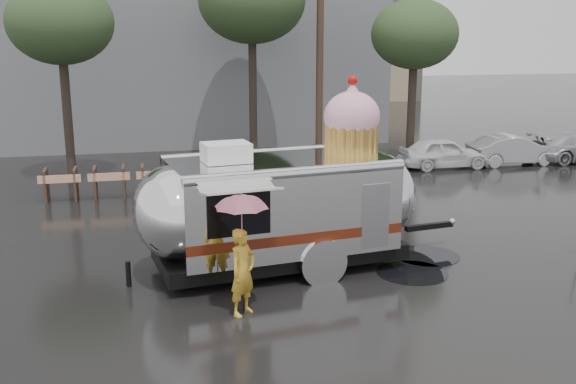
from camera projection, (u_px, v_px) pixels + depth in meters
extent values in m
plane|color=black|center=(378.00, 302.00, 13.51)|extent=(120.00, 120.00, 0.00)
cylinder|color=black|center=(412.00, 273.00, 15.10)|extent=(1.60, 1.60, 0.01)
cylinder|color=black|center=(427.00, 256.00, 16.21)|extent=(1.58, 1.58, 0.01)
cube|color=slate|center=(144.00, 4.00, 33.89)|extent=(22.00, 12.00, 13.00)
cylinder|color=#473323|center=(320.00, 50.00, 26.24)|extent=(0.28, 0.28, 9.00)
cylinder|color=#382D26|center=(66.00, 98.00, 23.69)|extent=(0.32, 0.32, 5.85)
ellipsoid|color=#273E1F|center=(60.00, 22.00, 23.07)|extent=(3.64, 3.64, 2.86)
cylinder|color=#382D26|center=(253.00, 78.00, 26.93)|extent=(0.32, 0.32, 6.75)
ellipsoid|color=#273E1F|center=(252.00, 0.00, 26.22)|extent=(4.20, 4.20, 3.30)
cylinder|color=#382D26|center=(412.00, 97.00, 26.45)|extent=(0.32, 0.32, 5.40)
ellipsoid|color=#273E1F|center=(415.00, 34.00, 25.88)|extent=(3.36, 3.36, 2.64)
cube|color=#473323|center=(46.00, 185.00, 21.31)|extent=(0.08, 0.80, 1.00)
cube|color=#473323|center=(76.00, 183.00, 21.50)|extent=(0.08, 0.80, 1.00)
cube|color=#E5590C|center=(59.00, 179.00, 20.99)|extent=(1.30, 0.04, 0.25)
cube|color=#473323|center=(95.00, 183.00, 21.63)|extent=(0.08, 0.80, 1.00)
cube|color=#473323|center=(124.00, 181.00, 21.81)|extent=(0.08, 0.80, 1.00)
cube|color=#E5590C|center=(109.00, 177.00, 21.30)|extent=(1.30, 0.04, 0.25)
cube|color=#473323|center=(143.00, 180.00, 21.94)|extent=(0.08, 0.80, 1.00)
cube|color=#473323|center=(171.00, 179.00, 22.13)|extent=(0.08, 0.80, 1.00)
cube|color=#E5590C|center=(157.00, 175.00, 21.61)|extent=(1.30, 0.04, 0.25)
imported|color=silver|center=(444.00, 150.00, 26.19)|extent=(4.00, 1.80, 1.40)
imported|color=#B2B2B7|center=(514.00, 147.00, 26.81)|extent=(4.00, 1.80, 1.40)
cube|color=silver|center=(279.00, 202.00, 15.12)|extent=(5.15, 3.20, 1.98)
ellipsoid|color=silver|center=(375.00, 193.00, 15.95)|extent=(2.00, 2.74, 1.98)
ellipsoid|color=silver|center=(172.00, 212.00, 14.29)|extent=(2.00, 2.74, 1.98)
cube|color=black|center=(279.00, 251.00, 15.40)|extent=(5.76, 2.97, 0.33)
cylinder|color=black|center=(321.00, 264.00, 14.56)|extent=(0.80, 0.35, 0.77)
cylinder|color=black|center=(285.00, 234.00, 16.62)|extent=(0.80, 0.35, 0.77)
cylinder|color=silver|center=(324.00, 264.00, 14.40)|extent=(1.06, 0.26, 1.06)
cube|color=black|center=(429.00, 226.00, 16.71)|extent=(1.33, 0.32, 0.13)
sphere|color=silver|center=(452.00, 222.00, 16.93)|extent=(0.20, 0.20, 0.18)
cylinder|color=black|center=(128.00, 274.00, 14.26)|extent=(0.12, 0.12, 0.55)
cube|color=#501A0C|center=(300.00, 239.00, 14.09)|extent=(4.79, 0.73, 0.22)
cube|color=#501A0C|center=(262.00, 209.00, 16.38)|extent=(4.79, 0.73, 0.22)
cube|color=black|center=(239.00, 215.00, 13.47)|extent=(1.31, 0.22, 0.88)
cube|color=beige|center=(242.00, 191.00, 13.10)|extent=(1.60, 0.76, 0.16)
cube|color=silver|center=(375.00, 216.00, 14.61)|extent=(0.66, 0.12, 1.43)
cube|color=white|center=(226.00, 152.00, 14.42)|extent=(1.08, 0.85, 0.42)
cylinder|color=gold|center=(351.00, 139.00, 15.41)|extent=(1.30, 1.30, 0.66)
ellipsoid|color=#FFB3CD|center=(352.00, 116.00, 15.28)|extent=(1.45, 1.45, 1.14)
cone|color=#FFB3CD|center=(352.00, 91.00, 15.15)|extent=(0.62, 0.62, 0.44)
sphere|color=red|center=(353.00, 80.00, 15.09)|extent=(0.25, 0.25, 0.22)
imported|color=gold|center=(243.00, 272.00, 12.75)|extent=(0.73, 0.71, 1.70)
imported|color=pink|center=(242.00, 215.00, 12.48)|extent=(1.24, 1.24, 0.84)
cylinder|color=black|center=(243.00, 273.00, 12.75)|extent=(0.02, 0.02, 1.65)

